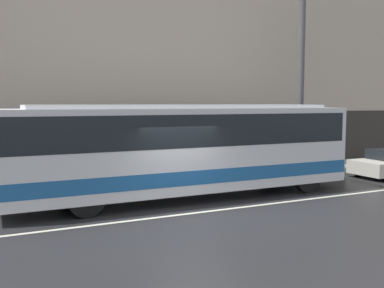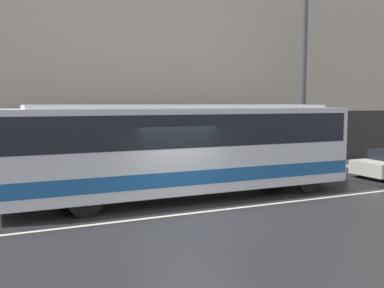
% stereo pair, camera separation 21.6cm
% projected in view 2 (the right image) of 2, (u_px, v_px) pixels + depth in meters
% --- Properties ---
extents(ground_plane, '(60.00, 60.00, 0.00)m').
position_uv_depth(ground_plane, '(189.00, 214.00, 12.43)').
color(ground_plane, '#262628').
extents(sidewalk, '(60.00, 2.35, 0.16)m').
position_uv_depth(sidewalk, '(136.00, 181.00, 17.11)').
color(sidewalk, '#A09E99').
rests_on(sidewalk, ground_plane).
extents(building_facade, '(60.00, 0.35, 12.15)m').
position_uv_depth(building_facade, '(125.00, 39.00, 17.76)').
color(building_facade, '#B7A899').
rests_on(building_facade, ground_plane).
extents(lane_stripe, '(54.00, 0.14, 0.01)m').
position_uv_depth(lane_stripe, '(189.00, 214.00, 12.43)').
color(lane_stripe, beige).
rests_on(lane_stripe, ground_plane).
extents(transit_bus, '(11.89, 2.52, 3.16)m').
position_uv_depth(transit_bus, '(185.00, 146.00, 14.37)').
color(transit_bus, silver).
rests_on(transit_bus, ground_plane).
extents(utility_pole_near, '(0.29, 0.29, 7.67)m').
position_uv_depth(utility_pole_near, '(303.00, 86.00, 19.56)').
color(utility_pole_near, '#4C4C4F').
rests_on(utility_pole_near, sidewalk).
extents(pedestrian_waiting, '(0.36, 0.36, 1.69)m').
position_uv_depth(pedestrian_waiting, '(94.00, 164.00, 15.99)').
color(pedestrian_waiting, '#333338').
rests_on(pedestrian_waiting, sidewalk).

